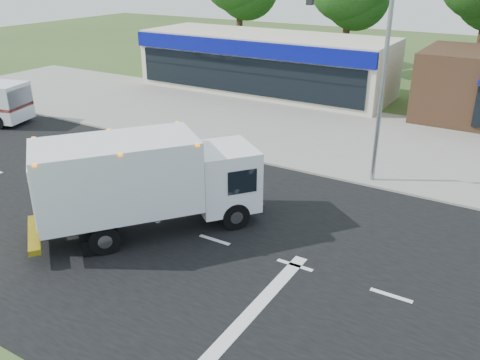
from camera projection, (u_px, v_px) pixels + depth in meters
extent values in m
plane|color=#385123|center=(215.00, 240.00, 17.17)|extent=(120.00, 120.00, 0.00)
cube|color=black|center=(215.00, 240.00, 17.17)|extent=(60.00, 14.00, 0.02)
cube|color=gray|center=(313.00, 163.00, 23.58)|extent=(60.00, 2.40, 0.12)
cube|color=gray|center=(355.00, 131.00, 28.16)|extent=(60.00, 9.00, 0.02)
cube|color=silver|center=(38.00, 184.00, 21.44)|extent=(1.20, 0.15, 0.01)
cube|color=silver|center=(88.00, 200.00, 20.02)|extent=(1.20, 0.15, 0.01)
cube|color=silver|center=(147.00, 218.00, 18.59)|extent=(1.20, 0.15, 0.01)
cube|color=silver|center=(215.00, 240.00, 17.16)|extent=(1.20, 0.15, 0.01)
cube|color=silver|center=(295.00, 265.00, 15.74)|extent=(1.20, 0.15, 0.01)
cube|color=silver|center=(391.00, 295.00, 14.31)|extent=(1.20, 0.15, 0.01)
cube|color=silver|center=(246.00, 319.00, 13.38)|extent=(0.40, 7.00, 0.01)
cube|color=black|center=(122.00, 216.00, 17.25)|extent=(4.02, 4.76, 0.36)
cube|color=white|center=(224.00, 176.00, 18.11)|extent=(3.05, 3.02, 2.19)
cube|color=black|center=(250.00, 167.00, 18.36)|extent=(1.66, 1.34, 0.94)
cube|color=white|center=(118.00, 176.00, 16.67)|extent=(5.17, 5.65, 2.45)
cube|color=silver|center=(33.00, 189.00, 15.83)|extent=(1.69, 1.33, 1.98)
cube|color=yellow|center=(34.00, 234.00, 16.39)|extent=(2.20, 1.82, 0.19)
cube|color=orange|center=(114.00, 142.00, 16.20)|extent=(5.08, 5.51, 0.08)
cylinder|color=black|center=(217.00, 194.00, 19.42)|extent=(0.86, 0.98, 1.00)
cylinder|color=black|center=(235.00, 216.00, 17.73)|extent=(0.86, 0.98, 1.00)
cylinder|color=black|center=(97.00, 212.00, 17.99)|extent=(0.86, 0.98, 1.00)
cylinder|color=black|center=(105.00, 240.00, 16.21)|extent=(0.86, 0.98, 1.00)
imported|color=tan|center=(45.00, 206.00, 17.71)|extent=(0.72, 0.70, 1.67)
sphere|color=white|center=(41.00, 185.00, 17.40)|extent=(0.28, 0.28, 0.28)
cube|color=black|center=(14.00, 97.00, 28.59)|extent=(1.33, 2.15, 1.05)
cylinder|color=black|center=(21.00, 113.00, 30.04)|extent=(0.88, 0.47, 0.84)
cube|color=beige|center=(265.00, 63.00, 36.36)|extent=(18.00, 6.00, 4.00)
cube|color=#070E80|center=(243.00, 48.00, 33.41)|extent=(18.00, 0.30, 1.00)
cube|color=black|center=(243.00, 76.00, 34.12)|extent=(17.00, 0.12, 2.40)
cylinder|color=gray|center=(382.00, 90.00, 20.12)|extent=(0.18, 0.18, 8.00)
cylinder|color=#332114|center=(240.00, 22.00, 45.30)|extent=(0.56, 0.56, 7.35)
cylinder|color=#332114|center=(346.00, 32.00, 40.65)|extent=(0.56, 0.56, 6.86)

